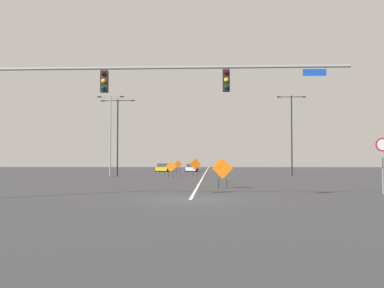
# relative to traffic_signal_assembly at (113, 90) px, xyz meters

# --- Properties ---
(ground) EXTENTS (213.88, 213.88, 0.00)m
(ground) POSITION_rel_traffic_signal_assembly_xyz_m (3.73, 0.01, -5.24)
(ground) COLOR #38383A
(road_centre_stripe) EXTENTS (0.16, 118.82, 0.01)m
(road_centre_stripe) POSITION_rel_traffic_signal_assembly_xyz_m (3.73, 59.42, -5.23)
(road_centre_stripe) COLOR white
(road_centre_stripe) RESTS_ON ground
(traffic_signal_assembly) EXTENTS (17.70, 0.44, 6.77)m
(traffic_signal_assembly) POSITION_rel_traffic_signal_assembly_xyz_m (0.00, 0.00, 0.00)
(traffic_signal_assembly) COLOR gray
(traffic_signal_assembly) RESTS_ON ground
(stop_sign) EXTENTS (0.76, 0.07, 3.11)m
(stop_sign) POSITION_rel_traffic_signal_assembly_xyz_m (14.20, 3.99, -3.06)
(stop_sign) COLOR gray
(stop_sign) RESTS_ON ground
(street_lamp_mid_left) EXTENTS (3.99, 0.24, 9.03)m
(street_lamp_mid_left) POSITION_rel_traffic_signal_assembly_xyz_m (-6.29, 30.79, 0.08)
(street_lamp_mid_left) COLOR black
(street_lamp_mid_left) RESTS_ON ground
(street_lamp_far_left) EXTENTS (3.08, 0.24, 9.38)m
(street_lamp_far_left) POSITION_rel_traffic_signal_assembly_xyz_m (-6.96, 29.98, 0.19)
(street_lamp_far_left) COLOR gray
(street_lamp_far_left) RESTS_ON ground
(street_lamp_near_left) EXTENTS (3.47, 0.24, 9.68)m
(street_lamp_near_left) POSITION_rel_traffic_signal_assembly_xyz_m (14.33, 33.16, 0.38)
(street_lamp_near_left) COLOR black
(street_lamp_near_left) RESTS_ON ground
(construction_sign_median_near) EXTENTS (1.38, 0.16, 2.05)m
(construction_sign_median_near) POSITION_rel_traffic_signal_assembly_xyz_m (5.90, 52.83, -3.96)
(construction_sign_median_near) COLOR orange
(construction_sign_median_near) RESTS_ON ground
(construction_sign_right_shoulder) EXTENTS (1.15, 0.30, 1.93)m
(construction_sign_right_shoulder) POSITION_rel_traffic_signal_assembly_xyz_m (-0.16, 43.67, -4.01)
(construction_sign_right_shoulder) COLOR orange
(construction_sign_right_shoulder) RESTS_ON ground
(construction_sign_left_shoulder) EXTENTS (1.18, 0.24, 1.77)m
(construction_sign_left_shoulder) POSITION_rel_traffic_signal_assembly_xyz_m (0.25, 27.79, -4.14)
(construction_sign_left_shoulder) COLOR orange
(construction_sign_left_shoulder) RESTS_ON ground
(construction_sign_right_lane) EXTENTS (1.36, 0.34, 2.12)m
(construction_sign_right_lane) POSITION_rel_traffic_signal_assembly_xyz_m (2.83, 30.73, -3.90)
(construction_sign_right_lane) COLOR orange
(construction_sign_right_lane) RESTS_ON ground
(construction_sign_median_far) EXTENTS (1.38, 0.14, 2.01)m
(construction_sign_median_far) POSITION_rel_traffic_signal_assembly_xyz_m (5.46, 8.59, -3.99)
(construction_sign_median_far) COLOR orange
(construction_sign_median_far) RESTS_ON ground
(car_white_passing) EXTENTS (2.06, 4.14, 1.32)m
(car_white_passing) POSITION_rel_traffic_signal_assembly_xyz_m (1.28, 54.83, -4.61)
(car_white_passing) COLOR white
(car_white_passing) RESTS_ON ground
(car_yellow_far) EXTENTS (2.31, 4.43, 1.37)m
(car_yellow_far) POSITION_rel_traffic_signal_assembly_xyz_m (-3.48, 54.32, -4.58)
(car_yellow_far) COLOR gold
(car_yellow_far) RESTS_ON ground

